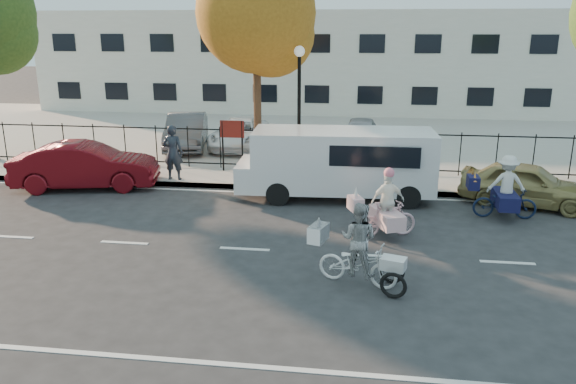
% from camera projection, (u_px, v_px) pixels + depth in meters
% --- Properties ---
extents(ground, '(120.00, 120.00, 0.00)m').
position_uv_depth(ground, '(245.00, 249.00, 13.32)').
color(ground, '#333334').
extents(road_markings, '(60.00, 9.52, 0.01)m').
position_uv_depth(road_markings, '(245.00, 249.00, 13.32)').
color(road_markings, silver).
rests_on(road_markings, ground).
extents(curb, '(60.00, 0.10, 0.15)m').
position_uv_depth(curb, '(277.00, 188.00, 18.10)').
color(curb, '#A8A399').
rests_on(curb, ground).
extents(sidewalk, '(60.00, 2.20, 0.15)m').
position_uv_depth(sidewalk, '(282.00, 180.00, 19.10)').
color(sidewalk, '#A8A399').
rests_on(sidewalk, ground).
extents(parking_lot, '(60.00, 15.60, 0.15)m').
position_uv_depth(parking_lot, '(308.00, 133.00, 27.56)').
color(parking_lot, '#A8A399').
rests_on(parking_lot, ground).
extents(iron_fence, '(58.00, 0.06, 1.50)m').
position_uv_depth(iron_fence, '(286.00, 149.00, 19.91)').
color(iron_fence, black).
rests_on(iron_fence, sidewalk).
extents(building, '(34.00, 10.00, 6.00)m').
position_uv_depth(building, '(324.00, 60.00, 36.24)').
color(building, silver).
rests_on(building, ground).
extents(lamppost, '(0.36, 0.36, 4.33)m').
position_uv_depth(lamppost, '(299.00, 88.00, 18.84)').
color(lamppost, black).
rests_on(lamppost, sidewalk).
extents(street_sign, '(0.85, 0.06, 1.80)m').
position_uv_depth(street_sign, '(232.00, 136.00, 19.62)').
color(street_sign, black).
rests_on(street_sign, sidewalk).
extents(zebra_trike, '(2.03, 1.23, 1.74)m').
position_uv_depth(zebra_trike, '(358.00, 253.00, 11.33)').
color(zebra_trike, white).
rests_on(zebra_trike, ground).
extents(unicorn_bike, '(1.81, 1.31, 1.79)m').
position_uv_depth(unicorn_bike, '(386.00, 212.00, 13.92)').
color(unicorn_bike, beige).
rests_on(unicorn_bike, ground).
extents(bull_bike, '(1.89, 1.29, 1.76)m').
position_uv_depth(bull_bike, '(505.00, 193.00, 15.32)').
color(bull_bike, '#101B36').
rests_on(bull_bike, ground).
extents(white_van, '(6.00, 2.27, 2.10)m').
position_uv_depth(white_van, '(339.00, 161.00, 17.01)').
color(white_van, white).
rests_on(white_van, ground).
extents(red_sedan, '(4.78, 2.53, 1.50)m').
position_uv_depth(red_sedan, '(86.00, 166.00, 18.17)').
color(red_sedan, '#5D0A10').
rests_on(red_sedan, ground).
extents(gold_sedan, '(4.06, 2.69, 1.29)m').
position_uv_depth(gold_sedan, '(527.00, 184.00, 16.45)').
color(gold_sedan, '#9D8E55').
rests_on(gold_sedan, ground).
extents(pedestrian, '(0.68, 0.46, 1.85)m').
position_uv_depth(pedestrian, '(173.00, 152.00, 18.60)').
color(pedestrian, black).
rests_on(pedestrian, sidewalk).
extents(lot_car_b, '(2.05, 4.38, 1.21)m').
position_uv_depth(lot_car_b, '(239.00, 133.00, 23.66)').
color(lot_car_b, white).
rests_on(lot_car_b, parking_lot).
extents(lot_car_c, '(2.40, 4.59, 1.44)m').
position_uv_depth(lot_car_c, '(186.00, 131.00, 23.53)').
color(lot_car_c, '#4E5156').
rests_on(lot_car_c, parking_lot).
extents(lot_car_d, '(1.59, 3.71, 1.25)m').
position_uv_depth(lot_car_d, '(361.00, 133.00, 23.68)').
color(lot_car_d, '#9E9FA5').
rests_on(lot_car_d, parking_lot).
extents(tree_mid, '(4.16, 4.16, 7.62)m').
position_uv_depth(tree_mid, '(260.00, 19.00, 19.44)').
color(tree_mid, '#442D1D').
rests_on(tree_mid, ground).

